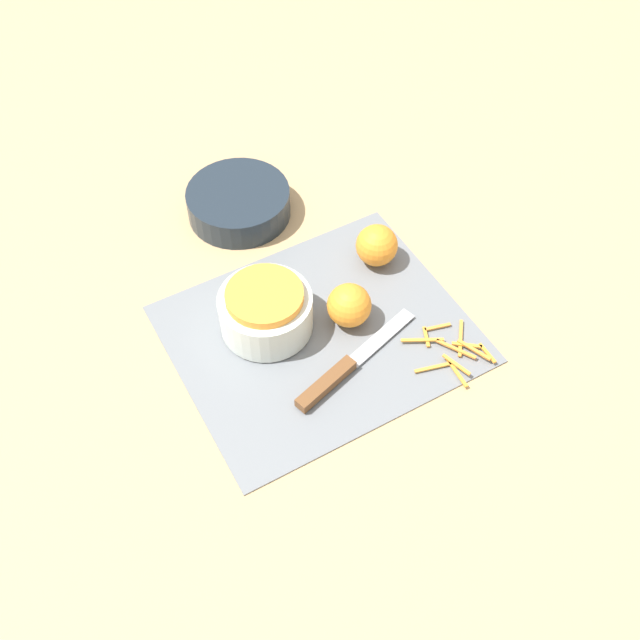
% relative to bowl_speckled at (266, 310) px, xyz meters
% --- Properties ---
extents(ground_plane, '(4.00, 4.00, 0.00)m').
position_rel_bowl_speckled_xyz_m(ground_plane, '(0.06, -0.05, -0.04)').
color(ground_plane, tan).
extents(cutting_board, '(0.44, 0.37, 0.01)m').
position_rel_bowl_speckled_xyz_m(cutting_board, '(0.06, -0.05, -0.04)').
color(cutting_board, slate).
rests_on(cutting_board, ground_plane).
extents(bowl_speckled, '(0.14, 0.14, 0.08)m').
position_rel_bowl_speckled_xyz_m(bowl_speckled, '(0.00, 0.00, 0.00)').
color(bowl_speckled, silver).
rests_on(bowl_speckled, cutting_board).
extents(bowl_dark, '(0.18, 0.18, 0.05)m').
position_rel_bowl_speckled_xyz_m(bowl_dark, '(0.07, 0.25, -0.02)').
color(bowl_dark, '#1E2833').
rests_on(bowl_dark, ground_plane).
extents(knife, '(0.24, 0.09, 0.02)m').
position_rel_bowl_speckled_xyz_m(knife, '(0.05, -0.14, -0.03)').
color(knife, brown).
rests_on(knife, cutting_board).
extents(orange_left, '(0.07, 0.07, 0.07)m').
position_rel_bowl_speckled_xyz_m(orange_left, '(0.22, 0.03, -0.00)').
color(orange_left, orange).
rests_on(orange_left, cutting_board).
extents(orange_right, '(0.07, 0.07, 0.07)m').
position_rel_bowl_speckled_xyz_m(orange_right, '(0.12, -0.05, -0.00)').
color(orange_right, orange).
rests_on(orange_right, cutting_board).
extents(peel_pile, '(0.12, 0.12, 0.01)m').
position_rel_bowl_speckled_xyz_m(peel_pile, '(0.22, -0.18, -0.03)').
color(peel_pile, orange).
rests_on(peel_pile, cutting_board).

